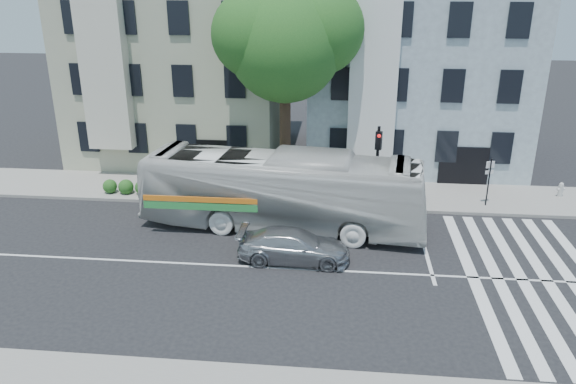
# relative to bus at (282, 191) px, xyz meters

# --- Properties ---
(ground) EXTENTS (120.00, 120.00, 0.00)m
(ground) POSITION_rel_bus_xyz_m (-0.36, -3.78, -1.75)
(ground) COLOR black
(ground) RESTS_ON ground
(sidewalk_far) EXTENTS (80.00, 4.00, 0.15)m
(sidewalk_far) POSITION_rel_bus_xyz_m (-0.36, 4.22, -1.68)
(sidewalk_far) COLOR gray
(sidewalk_far) RESTS_ON ground
(building_left) EXTENTS (12.00, 10.00, 11.00)m
(building_left) POSITION_rel_bus_xyz_m (-7.36, 11.22, 3.75)
(building_left) COLOR #A6A88D
(building_left) RESTS_ON ground
(building_right) EXTENTS (12.00, 10.00, 11.00)m
(building_right) POSITION_rel_bus_xyz_m (6.64, 11.22, 3.75)
(building_right) COLOR #85949E
(building_right) RESTS_ON ground
(street_tree) EXTENTS (7.30, 5.90, 11.10)m
(street_tree) POSITION_rel_bus_xyz_m (-0.30, 4.95, 6.08)
(street_tree) COLOR #2D2116
(street_tree) RESTS_ON ground
(bus) EXTENTS (4.42, 12.85, 3.51)m
(bus) POSITION_rel_bus_xyz_m (0.00, 0.00, 0.00)
(bus) COLOR silver
(bus) RESTS_ON ground
(sedan) EXTENTS (1.91, 4.47, 1.29)m
(sedan) POSITION_rel_bus_xyz_m (0.79, -3.08, -1.11)
(sedan) COLOR #ACAEB3
(sedan) RESTS_ON ground
(hedge) EXTENTS (8.53, 2.18, 0.70)m
(hedge) POSITION_rel_bus_xyz_m (-5.00, 3.02, -1.25)
(hedge) COLOR #25541B
(hedge) RESTS_ON sidewalk_far
(traffic_signal) EXTENTS (0.43, 0.53, 4.20)m
(traffic_signal) POSITION_rel_bus_xyz_m (4.21, 2.16, 0.96)
(traffic_signal) COLOR black
(traffic_signal) RESTS_ON ground
(fire_hydrant) EXTENTS (0.43, 0.26, 0.74)m
(fire_hydrant) POSITION_rel_bus_xyz_m (13.64, 4.78, -1.22)
(fire_hydrant) COLOR #BBBBB6
(fire_hydrant) RESTS_ON sidewalk_far
(far_sign_pole) EXTENTS (0.42, 0.23, 2.38)m
(far_sign_pole) POSITION_rel_bus_xyz_m (9.63, 3.25, -0.08)
(far_sign_pole) COLOR black
(far_sign_pole) RESTS_ON sidewalk_far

